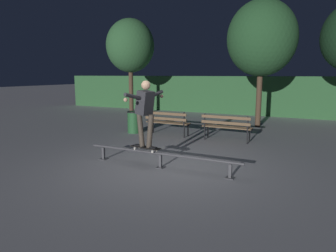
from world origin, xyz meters
TOP-DOWN VIEW (x-y plane):
  - ground_plane at (0.00, 0.00)m, footprint 90.00×90.00m
  - hedge_backdrop at (0.00, 10.62)m, footprint 24.00×1.20m
  - grind_rail at (0.00, -0.14)m, footprint 3.87×0.18m
  - skateboard at (-0.40, -0.14)m, footprint 0.80×0.31m
  - skateboarder at (-0.39, -0.14)m, footprint 0.63×1.40m
  - park_bench_leftmost at (-1.54, 3.31)m, footprint 1.61×0.45m
  - park_bench_left_center at (0.59, 3.31)m, footprint 1.61×0.45m
  - tree_behind_benches at (1.01, 6.63)m, footprint 2.73×2.73m
  - tree_far_left at (-5.40, 6.97)m, footprint 2.38×2.38m
  - trash_can at (-2.88, 3.25)m, footprint 0.52×0.52m

SIDE VIEW (x-z plane):
  - ground_plane at x=0.00m, z-range 0.00..0.00m
  - grind_rail at x=0.00m, z-range 0.10..0.47m
  - trash_can at x=-2.88m, z-range 0.01..0.81m
  - skateboard at x=-0.40m, z-range 0.40..0.49m
  - park_bench_leftmost at x=-1.54m, z-range 0.10..0.98m
  - park_bench_left_center at x=0.59m, z-range 0.10..0.98m
  - hedge_backdrop at x=0.00m, z-range 0.00..2.04m
  - skateboarder at x=-0.39m, z-range 0.60..2.16m
  - tree_far_left at x=-5.40m, z-range 1.10..5.96m
  - tree_behind_benches at x=1.01m, z-range 1.02..6.07m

